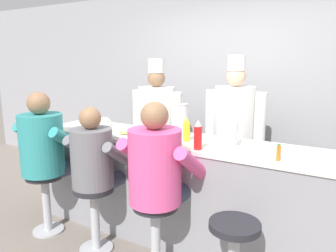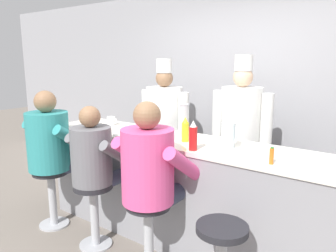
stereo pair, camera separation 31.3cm
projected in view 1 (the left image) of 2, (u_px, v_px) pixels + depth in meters
The scene contains 17 objects.
wall_back at pixel (232, 93), 4.28m from camera, with size 10.00×0.06×2.70m.
diner_counter at pixel (179, 189), 3.24m from camera, with size 3.12×0.65×1.04m.
ketchup_bottle_red at pixel (198, 136), 2.75m from camera, with size 0.07×0.07×0.25m.
mustard_bottle_yellow at pixel (186, 130), 3.03m from camera, with size 0.07×0.07×0.23m.
hot_sauce_bottle_orange at pixel (279, 153), 2.45m from camera, with size 0.03×0.03×0.13m.
water_pitcher_clear at pixel (231, 134), 2.87m from camera, with size 0.14×0.12×0.22m.
breakfast_plate at pixel (125, 134), 3.25m from camera, with size 0.27×0.27×0.05m.
cereal_bowl at pixel (89, 125), 3.66m from camera, with size 0.15×0.15×0.05m.
coffee_mug_white at pixel (105, 122), 3.71m from camera, with size 0.14×0.09×0.10m.
cup_stack_steel at pixel (183, 120), 3.21m from camera, with size 0.10×0.10×0.32m.
napkin_dispenser_chrome at pixel (153, 137), 2.97m from camera, with size 0.10×0.06×0.11m.
diner_seated_teal at pixel (45, 148), 3.32m from camera, with size 0.65×0.65×1.48m.
diner_seated_grey at pixel (95, 163), 2.99m from camera, with size 0.58×0.57×1.37m.
diner_seated_pink at pixel (157, 171), 2.65m from camera, with size 0.65×0.64×1.47m.
empty_stool_round at pixel (234, 249), 2.37m from camera, with size 0.37×0.37×0.64m.
cook_in_whites_near at pixel (157, 124), 4.11m from camera, with size 0.70×0.45×1.79m.
cook_in_whites_far at pixel (234, 128), 3.78m from camera, with size 0.72×0.46×1.83m.
Camera 1 is at (1.46, -2.35, 1.78)m, focal length 35.00 mm.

